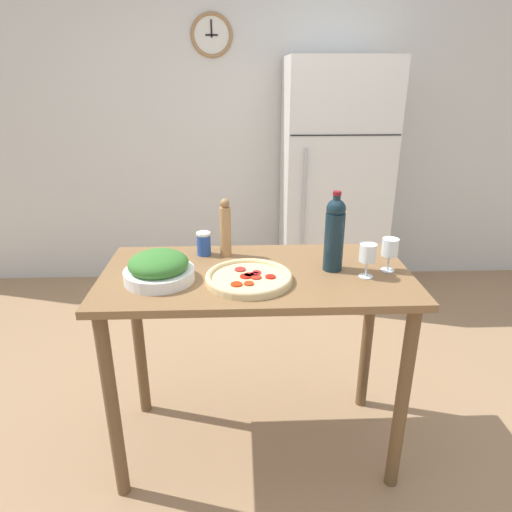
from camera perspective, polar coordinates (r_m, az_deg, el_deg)
The scene contains 11 objects.
ground_plane at distance 2.44m, azimuth 0.03°, elevation -22.20°, with size 14.00×14.00×0.00m, color #9E7A56.
wall_back at distance 3.85m, azimuth -1.29°, elevation 15.89°, with size 6.40×0.08×2.60m.
refrigerator at distance 3.64m, azimuth 9.64°, elevation 8.98°, with size 0.78×0.64×1.82m.
prep_counter at distance 1.99m, azimuth 0.04°, elevation -6.00°, with size 1.30×0.65×0.92m.
wine_bottle at distance 1.92m, azimuth 9.78°, elevation 2.84°, with size 0.08×0.08×0.34m.
wine_glass_near at distance 1.89m, azimuth 13.79°, elevation 0.18°, with size 0.07×0.07×0.14m.
wine_glass_far at distance 1.98m, azimuth 16.40°, elevation 0.96°, with size 0.07×0.07×0.14m.
pepper_mill at distance 2.06m, azimuth -3.84°, elevation 3.45°, with size 0.05×0.05×0.27m.
salad_bowl at distance 1.86m, azimuth -12.05°, elevation -1.50°, with size 0.28×0.28×0.12m.
homemade_pizza at distance 1.83m, azimuth -0.90°, elevation -2.73°, with size 0.35×0.35×0.03m.
salt_canister at distance 2.10m, azimuth -6.55°, elevation 1.55°, with size 0.06×0.06×0.11m.
Camera 1 is at (-0.07, -1.76, 1.70)m, focal length 32.00 mm.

